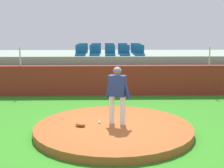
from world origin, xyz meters
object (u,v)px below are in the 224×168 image
object	(u,v)px
stadium_chair_5	(82,51)
stadium_chair_8	(123,51)
stadium_chair_0	(80,52)
stadium_chair_14	(135,50)
stadium_chair_12	(109,50)
stadium_chair_13	(122,50)
stadium_chair_11	(96,50)
stadium_chair_7	(110,51)
stadium_chair_4	(139,52)
fielding_glove	(80,125)
stadium_chair_6	(95,51)
baseball	(99,122)
stadium_chair_2	(110,52)
stadium_chair_10	(83,50)
stadium_chair_3	(125,52)
pitcher	(117,91)
stadium_chair_9	(137,51)
stadium_chair_1	(95,52)

from	to	relation	value
stadium_chair_5	stadium_chair_8	size ratio (longest dim) A/B	1.00
stadium_chair_0	stadium_chair_14	bearing A→B (deg)	-147.91
stadium_chair_0	stadium_chair_12	size ratio (longest dim) A/B	1.00
stadium_chair_13	stadium_chair_11	bearing A→B (deg)	-0.54
stadium_chair_7	stadium_chair_11	world-z (taller)	same
stadium_chair_4	stadium_chair_12	world-z (taller)	same
fielding_glove	stadium_chair_14	bearing A→B (deg)	-84.19
stadium_chair_4	stadium_chair_6	size ratio (longest dim) A/B	1.00
baseball	stadium_chair_2	bearing A→B (deg)	85.88
stadium_chair_10	stadium_chair_12	xyz separation A→B (m)	(1.40, -0.01, 0.00)
fielding_glove	stadium_chair_5	size ratio (longest dim) A/B	0.60
stadium_chair_0	stadium_chair_8	distance (m)	2.26
stadium_chair_3	stadium_chair_6	distance (m)	1.67
stadium_chair_10	baseball	bearing A→B (deg)	97.04
fielding_glove	stadium_chair_6	size ratio (longest dim) A/B	0.60
stadium_chair_6	stadium_chair_5	bearing A→B (deg)	-2.60
stadium_chair_2	stadium_chair_3	size ratio (longest dim) A/B	1.00
stadium_chair_3	pitcher	bearing A→B (deg)	84.35
stadium_chair_8	stadium_chair_14	distance (m)	1.13
baseball	stadium_chair_7	distance (m)	7.15
stadium_chair_5	stadium_chair_6	world-z (taller)	same
baseball	stadium_chair_10	distance (m)	8.09
pitcher	stadium_chair_14	distance (m)	8.03
fielding_glove	stadium_chair_9	bearing A→B (deg)	-86.01
stadium_chair_9	baseball	bearing A→B (deg)	75.42
stadium_chair_9	stadium_chair_7	bearing A→B (deg)	1.85
stadium_chair_0	stadium_chair_6	distance (m)	1.11
stadium_chair_1	stadium_chair_10	xyz separation A→B (m)	(-0.66, 1.77, 0.00)
stadium_chair_11	stadium_chair_13	bearing A→B (deg)	179.46
stadium_chair_1	stadium_chair_8	xyz separation A→B (m)	(1.41, 0.87, 0.00)
stadium_chair_1	stadium_chair_6	xyz separation A→B (m)	(0.02, 0.85, 0.00)
baseball	stadium_chair_8	xyz separation A→B (m)	(1.09, 6.98, 1.60)
stadium_chair_7	stadium_chair_14	size ratio (longest dim) A/B	1.00
stadium_chair_0	stadium_chair_5	world-z (taller)	same
stadium_chair_7	stadium_chair_10	xyz separation A→B (m)	(-1.40, 0.91, 0.00)
fielding_glove	stadium_chair_13	distance (m)	8.47
stadium_chair_14	stadium_chair_1	bearing A→B (deg)	39.38
fielding_glove	stadium_chair_13	world-z (taller)	stadium_chair_13
stadium_chair_6	stadium_chair_12	world-z (taller)	same
stadium_chair_3	stadium_chair_6	size ratio (longest dim) A/B	1.00
stadium_chair_2	stadium_chair_12	bearing A→B (deg)	-89.71
stadium_chair_8	stadium_chair_11	xyz separation A→B (m)	(-1.36, 0.91, 0.00)
stadium_chair_0	baseball	bearing A→B (deg)	99.24
stadium_chair_11	stadium_chair_14	world-z (taller)	same
stadium_chair_3	stadium_chair_12	distance (m)	1.90
stadium_chair_2	stadium_chair_10	distance (m)	2.31
stadium_chair_8	stadium_chair_13	distance (m)	0.90
stadium_chair_10	stadium_chair_12	bearing A→B (deg)	179.44
stadium_chair_2	stadium_chair_7	distance (m)	0.91
stadium_chair_6	stadium_chair_7	distance (m)	0.73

